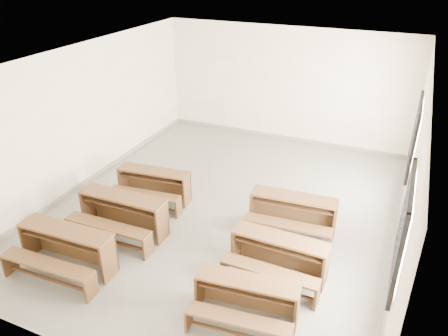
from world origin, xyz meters
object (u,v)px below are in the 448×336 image
at_px(desk_set_2, 153,183).
at_px(desk_set_5, 293,211).
at_px(desk_set_0, 66,246).
at_px(desk_set_3, 246,297).
at_px(desk_set_1, 122,212).
at_px(desk_set_4, 278,254).

xyz_separation_m(desk_set_2, desk_set_5, (3.11, 0.10, 0.02)).
bearing_deg(desk_set_2, desk_set_0, -99.10).
bearing_deg(desk_set_2, desk_set_5, -4.08).
height_order(desk_set_2, desk_set_5, desk_set_5).
xyz_separation_m(desk_set_0, desk_set_3, (3.26, 0.16, -0.05)).
xyz_separation_m(desk_set_1, desk_set_2, (-0.10, 1.28, -0.04)).
xyz_separation_m(desk_set_0, desk_set_1, (0.25, 1.29, 0.01)).
bearing_deg(desk_set_4, desk_set_1, -178.39).
bearing_deg(desk_set_0, desk_set_3, 0.72).
xyz_separation_m(desk_set_1, desk_set_3, (3.02, -1.13, -0.05)).
distance_m(desk_set_1, desk_set_3, 3.22).
bearing_deg(desk_set_3, desk_set_2, 136.07).
relative_size(desk_set_2, desk_set_5, 0.96).
bearing_deg(desk_set_2, desk_set_1, -91.35).
bearing_deg(desk_set_4, desk_set_3, -95.56).
height_order(desk_set_0, desk_set_1, desk_set_1).
bearing_deg(desk_set_4, desk_set_5, 97.39).
bearing_deg(desk_set_5, desk_set_0, -144.75).
distance_m(desk_set_3, desk_set_5, 2.51).
xyz_separation_m(desk_set_0, desk_set_2, (0.15, 2.57, -0.04)).
distance_m(desk_set_0, desk_set_1, 1.31).
xyz_separation_m(desk_set_1, desk_set_5, (3.01, 1.38, -0.02)).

